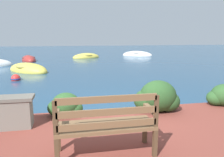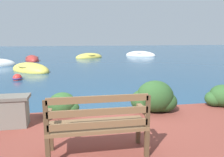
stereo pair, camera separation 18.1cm
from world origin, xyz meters
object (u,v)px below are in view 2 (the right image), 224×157
at_px(rowboat_nearest, 31,70).
at_px(rowboat_far, 32,60).
at_px(park_bench, 98,123).
at_px(rowboat_distant, 140,55).
at_px(mooring_buoy, 17,78).
at_px(rowboat_outer, 89,57).

height_order(rowboat_nearest, rowboat_far, rowboat_nearest).
relative_size(park_bench, rowboat_distant, 0.46).
bearing_deg(rowboat_far, park_bench, -6.24).
height_order(rowboat_distant, mooring_buoy, rowboat_distant).
relative_size(rowboat_nearest, rowboat_outer, 1.01).
bearing_deg(rowboat_distant, mooring_buoy, -99.84).
xyz_separation_m(park_bench, rowboat_nearest, (-2.69, 9.65, -0.63)).
bearing_deg(park_bench, rowboat_distant, 71.59).
distance_m(park_bench, mooring_buoy, 7.76).
bearing_deg(rowboat_distant, rowboat_outer, -138.85).
bearing_deg(rowboat_far, rowboat_nearest, -10.43).
relative_size(rowboat_outer, rowboat_distant, 0.92).
height_order(park_bench, rowboat_far, park_bench).
relative_size(rowboat_nearest, mooring_buoy, 6.52).
bearing_deg(rowboat_outer, park_bench, 62.32).
bearing_deg(park_bench, mooring_buoy, 111.86).
distance_m(rowboat_far, mooring_buoy, 7.94).
distance_m(rowboat_nearest, rowboat_outer, 7.93).
height_order(park_bench, rowboat_outer, park_bench).
relative_size(park_bench, rowboat_nearest, 0.50).
distance_m(park_bench, rowboat_distant, 18.62).
relative_size(rowboat_far, rowboat_outer, 0.86).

